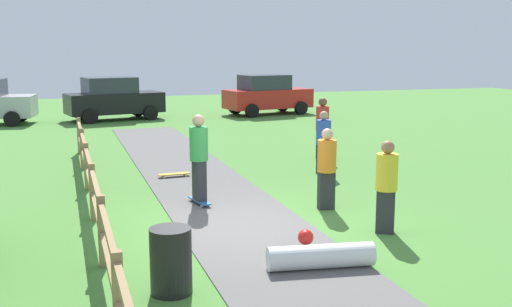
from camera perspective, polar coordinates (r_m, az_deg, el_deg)
The scene contains 13 objects.
ground_plane at distance 11.10m, azimuth -1.16°, elevation -6.94°, with size 60.00×60.00×0.00m, color #4C8438.
asphalt_path at distance 11.09m, azimuth -1.16°, elevation -6.90°, with size 2.40×28.00×0.02m, color #605E5B.
wooden_fence at distance 10.49m, azimuth -14.93°, elevation -4.52°, with size 0.12×18.12×1.10m.
trash_bin at distance 8.17m, azimuth -8.10°, elevation -10.07°, with size 0.56×0.56×0.90m, color black.
skater_riding at distance 12.39m, azimuth -5.45°, elevation -0.09°, with size 0.44×0.82×1.87m.
skater_fallen at distance 9.10m, azimuth 6.07°, elevation -9.56°, with size 1.64×1.34×0.36m.
skateboard_loose at distance 15.26m, azimuth -7.80°, elevation -1.96°, with size 0.81×0.25×0.08m.
bystander_yellow at distance 10.74m, azimuth 12.31°, elevation -2.74°, with size 0.52×0.52×1.66m.
bystander_orange at distance 12.13m, azimuth 6.74°, elevation -1.12°, with size 0.42×0.42×1.65m.
bystander_red at distance 17.66m, azimuth 6.33°, elevation 2.71°, with size 0.51×0.51×1.80m.
bystander_blue at distance 15.60m, azimuth 6.43°, elevation 1.34°, with size 0.50×0.50×1.63m.
parked_car_red at distance 29.23m, azimuth 1.06°, elevation 5.62°, with size 4.44×2.57×1.92m.
parked_car_black at distance 27.72m, azimuth -13.41°, elevation 5.10°, with size 4.46×2.63×1.92m.
Camera 1 is at (-3.07, -10.15, 3.26)m, focal length 42.05 mm.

